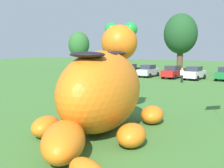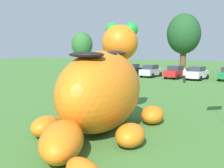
{
  "view_description": "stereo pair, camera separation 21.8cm",
  "coord_description": "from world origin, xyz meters",
  "px_view_note": "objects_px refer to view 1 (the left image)",
  "views": [
    {
      "loc": [
        8.13,
        -11.61,
        4.08
      ],
      "look_at": [
        0.76,
        1.06,
        2.19
      ],
      "focal_mm": 45.23,
      "sensor_mm": 36.0,
      "label": 1
    },
    {
      "loc": [
        8.32,
        -11.5,
        4.08
      ],
      "look_at": [
        0.76,
        1.06,
        2.19
      ],
      "focal_mm": 45.23,
      "sensor_mm": 36.0,
      "label": 2
    }
  ],
  "objects_px": {
    "spectator_wandering": "(182,75)",
    "spectator_far_side": "(108,79)",
    "car_red": "(173,72)",
    "car_white": "(195,73)",
    "giant_inflatable_creature": "(102,89)",
    "car_silver": "(148,71)",
    "spectator_by_cars": "(102,80)",
    "car_black": "(129,70)"
  },
  "relations": [
    {
      "from": "spectator_by_cars",
      "to": "spectator_far_side",
      "type": "xyz_separation_m",
      "value": [
        -0.07,
        1.41,
        0.0
      ]
    },
    {
      "from": "car_white",
      "to": "spectator_far_side",
      "type": "relative_size",
      "value": 2.49
    },
    {
      "from": "spectator_wandering",
      "to": "spectator_far_side",
      "type": "distance_m",
      "value": 9.42
    },
    {
      "from": "car_red",
      "to": "spectator_by_cars",
      "type": "xyz_separation_m",
      "value": [
        -2.99,
        -13.19,
        -0.01
      ]
    },
    {
      "from": "car_black",
      "to": "car_white",
      "type": "xyz_separation_m",
      "value": [
        9.68,
        -0.55,
        0.0
      ]
    },
    {
      "from": "spectator_by_cars",
      "to": "spectator_wandering",
      "type": "relative_size",
      "value": 1.0
    },
    {
      "from": "spectator_by_cars",
      "to": "spectator_wandering",
      "type": "bearing_deg",
      "value": 58.96
    },
    {
      "from": "car_red",
      "to": "spectator_far_side",
      "type": "height_order",
      "value": "car_red"
    },
    {
      "from": "car_red",
      "to": "car_white",
      "type": "distance_m",
      "value": 2.92
    },
    {
      "from": "car_silver",
      "to": "car_white",
      "type": "xyz_separation_m",
      "value": [
        6.52,
        -0.23,
        0.0
      ]
    },
    {
      "from": "car_silver",
      "to": "spectator_by_cars",
      "type": "height_order",
      "value": "car_silver"
    },
    {
      "from": "car_red",
      "to": "car_white",
      "type": "xyz_separation_m",
      "value": [
        2.91,
        -0.14,
        0.0
      ]
    },
    {
      "from": "car_white",
      "to": "spectator_wandering",
      "type": "xyz_separation_m",
      "value": [
        -0.46,
        -4.0,
        -0.01
      ]
    },
    {
      "from": "car_silver",
      "to": "spectator_wandering",
      "type": "bearing_deg",
      "value": -34.89
    },
    {
      "from": "car_silver",
      "to": "spectator_wandering",
      "type": "relative_size",
      "value": 2.45
    },
    {
      "from": "giant_inflatable_creature",
      "to": "car_red",
      "type": "relative_size",
      "value": 2.43
    },
    {
      "from": "car_white",
      "to": "spectator_wandering",
      "type": "bearing_deg",
      "value": -96.53
    },
    {
      "from": "giant_inflatable_creature",
      "to": "car_silver",
      "type": "distance_m",
      "value": 26.51
    },
    {
      "from": "spectator_wandering",
      "to": "spectator_far_side",
      "type": "bearing_deg",
      "value": -125.83
    },
    {
      "from": "giant_inflatable_creature",
      "to": "spectator_wandering",
      "type": "bearing_deg",
      "value": 95.71
    },
    {
      "from": "car_black",
      "to": "car_red",
      "type": "bearing_deg",
      "value": -3.43
    },
    {
      "from": "car_silver",
      "to": "spectator_by_cars",
      "type": "xyz_separation_m",
      "value": [
        0.62,
        -13.27,
        -0.01
      ]
    },
    {
      "from": "car_white",
      "to": "car_silver",
      "type": "bearing_deg",
      "value": 178.0
    },
    {
      "from": "giant_inflatable_creature",
      "to": "spectator_wandering",
      "type": "relative_size",
      "value": 6.03
    },
    {
      "from": "car_red",
      "to": "spectator_by_cars",
      "type": "relative_size",
      "value": 2.48
    },
    {
      "from": "car_white",
      "to": "spectator_wandering",
      "type": "relative_size",
      "value": 2.49
    },
    {
      "from": "car_black",
      "to": "car_silver",
      "type": "xyz_separation_m",
      "value": [
        3.16,
        -0.32,
        0.0
      ]
    },
    {
      "from": "car_silver",
      "to": "spectator_far_side",
      "type": "distance_m",
      "value": 11.87
    },
    {
      "from": "giant_inflatable_creature",
      "to": "spectator_far_side",
      "type": "bearing_deg",
      "value": 119.72
    },
    {
      "from": "giant_inflatable_creature",
      "to": "car_red",
      "type": "distance_m",
      "value": 25.54
    },
    {
      "from": "car_white",
      "to": "car_red",
      "type": "bearing_deg",
      "value": 177.19
    },
    {
      "from": "car_black",
      "to": "spectator_far_side",
      "type": "relative_size",
      "value": 2.51
    },
    {
      "from": "car_black",
      "to": "spectator_by_cars",
      "type": "height_order",
      "value": "car_black"
    },
    {
      "from": "car_black",
      "to": "spectator_wandering",
      "type": "bearing_deg",
      "value": -26.25
    },
    {
      "from": "car_black",
      "to": "spectator_wandering",
      "type": "relative_size",
      "value": 2.51
    },
    {
      "from": "car_black",
      "to": "spectator_far_side",
      "type": "xyz_separation_m",
      "value": [
        3.71,
        -12.18,
        -0.01
      ]
    },
    {
      "from": "car_red",
      "to": "spectator_wandering",
      "type": "height_order",
      "value": "car_red"
    },
    {
      "from": "spectator_by_cars",
      "to": "car_white",
      "type": "bearing_deg",
      "value": 65.65
    },
    {
      "from": "car_black",
      "to": "car_white",
      "type": "bearing_deg",
      "value": -3.24
    },
    {
      "from": "giant_inflatable_creature",
      "to": "car_red",
      "type": "xyz_separation_m",
      "value": [
        -4.55,
        25.11,
        -1.18
      ]
    },
    {
      "from": "spectator_by_cars",
      "to": "spectator_far_side",
      "type": "distance_m",
      "value": 1.41
    },
    {
      "from": "car_white",
      "to": "spectator_far_side",
      "type": "height_order",
      "value": "car_white"
    }
  ]
}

